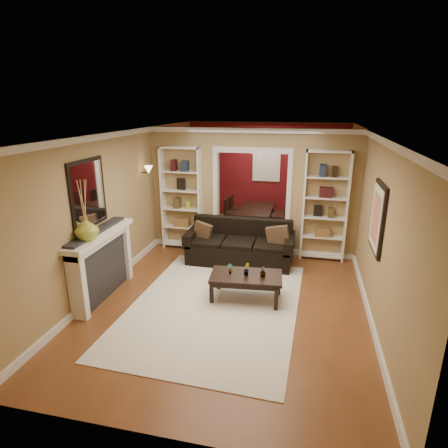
% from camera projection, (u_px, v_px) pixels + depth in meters
% --- Properties ---
extents(floor, '(8.00, 8.00, 0.00)m').
position_uv_depth(floor, '(241.00, 271.00, 7.41)').
color(floor, brown).
rests_on(floor, ground).
extents(ceiling, '(8.00, 8.00, 0.00)m').
position_uv_depth(ceiling, '(243.00, 132.00, 6.59)').
color(ceiling, white).
rests_on(ceiling, ground).
extents(wall_back, '(8.00, 0.00, 8.00)m').
position_uv_depth(wall_back, '(266.00, 171.00, 10.72)').
color(wall_back, '#A58857').
rests_on(wall_back, ground).
extents(wall_front, '(8.00, 0.00, 8.00)m').
position_uv_depth(wall_front, '(163.00, 319.00, 3.29)').
color(wall_front, '#A58857').
rests_on(wall_front, ground).
extents(wall_left, '(0.00, 8.00, 8.00)m').
position_uv_depth(wall_left, '(131.00, 199.00, 7.48)').
color(wall_left, '#A58857').
rests_on(wall_left, ground).
extents(wall_right, '(0.00, 8.00, 8.00)m').
position_uv_depth(wall_right, '(369.00, 213.00, 6.53)').
color(wall_right, '#A58857').
rests_on(wall_right, ground).
extents(partition_wall, '(4.50, 0.15, 2.70)m').
position_uv_depth(partition_wall, '(252.00, 192.00, 8.12)').
color(partition_wall, '#A58857').
rests_on(partition_wall, floor).
extents(red_back_panel, '(4.44, 0.04, 2.64)m').
position_uv_depth(red_back_panel, '(266.00, 172.00, 10.70)').
color(red_back_panel, maroon).
rests_on(red_back_panel, floor).
extents(dining_window, '(0.78, 0.03, 0.98)m').
position_uv_depth(dining_window, '(266.00, 164.00, 10.60)').
color(dining_window, '#8CA5CC').
rests_on(dining_window, wall_back).
extents(area_rug, '(2.78, 3.80, 0.01)m').
position_uv_depth(area_rug, '(215.00, 305.00, 6.15)').
color(area_rug, white).
rests_on(area_rug, floor).
extents(sofa, '(2.21, 0.96, 0.87)m').
position_uv_depth(sofa, '(240.00, 243.00, 7.73)').
color(sofa, black).
rests_on(sofa, floor).
extents(pillow_left, '(0.39, 0.18, 0.37)m').
position_uv_depth(pillow_left, '(203.00, 232.00, 7.82)').
color(pillow_left, brown).
rests_on(pillow_left, sofa).
extents(pillow_right, '(0.45, 0.17, 0.44)m').
position_uv_depth(pillow_right, '(278.00, 236.00, 7.48)').
color(pillow_right, brown).
rests_on(pillow_right, sofa).
extents(coffee_table, '(1.24, 0.75, 0.45)m').
position_uv_depth(coffee_table, '(246.00, 287.00, 6.29)').
color(coffee_table, black).
rests_on(coffee_table, floor).
extents(plant_left, '(0.11, 0.09, 0.17)m').
position_uv_depth(plant_left, '(230.00, 269.00, 6.25)').
color(plant_left, '#336626').
rests_on(plant_left, coffee_table).
extents(plant_center, '(0.11, 0.12, 0.21)m').
position_uv_depth(plant_center, '(246.00, 269.00, 6.19)').
color(plant_center, '#336626').
rests_on(plant_center, coffee_table).
extents(plant_right, '(0.12, 0.12, 0.19)m').
position_uv_depth(plant_right, '(263.00, 271.00, 6.14)').
color(plant_right, '#336626').
rests_on(plant_right, coffee_table).
extents(bookshelf_left, '(0.90, 0.30, 2.30)m').
position_uv_depth(bookshelf_left, '(182.00, 199.00, 8.35)').
color(bookshelf_left, white).
rests_on(bookshelf_left, floor).
extents(bookshelf_right, '(0.90, 0.30, 2.30)m').
position_uv_depth(bookshelf_right, '(325.00, 207.00, 7.70)').
color(bookshelf_right, white).
rests_on(bookshelf_right, floor).
extents(fireplace, '(0.32, 1.70, 1.16)m').
position_uv_depth(fireplace, '(104.00, 265.00, 6.28)').
color(fireplace, white).
rests_on(fireplace, floor).
extents(vase, '(0.47, 0.47, 0.37)m').
position_uv_depth(vase, '(86.00, 228.00, 5.71)').
color(vase, '#A0AD37').
rests_on(vase, fireplace).
extents(mirror, '(0.03, 0.95, 1.10)m').
position_uv_depth(mirror, '(88.00, 194.00, 5.94)').
color(mirror, silver).
rests_on(mirror, wall_left).
extents(wall_sconce, '(0.18, 0.18, 0.22)m').
position_uv_depth(wall_sconce, '(146.00, 171.00, 7.82)').
color(wall_sconce, '#FFE0A5').
rests_on(wall_sconce, wall_left).
extents(framed_art, '(0.04, 0.85, 1.05)m').
position_uv_depth(framed_art, '(377.00, 218.00, 5.55)').
color(framed_art, black).
rests_on(framed_art, wall_right).
extents(dining_table, '(1.51, 0.84, 0.53)m').
position_uv_depth(dining_table, '(257.00, 218.00, 10.00)').
color(dining_table, black).
rests_on(dining_table, floor).
extents(dining_chair_nw, '(0.50, 0.50, 0.86)m').
position_uv_depth(dining_chair_nw, '(235.00, 214.00, 9.79)').
color(dining_chair_nw, black).
rests_on(dining_chair_nw, floor).
extents(dining_chair_ne, '(0.44, 0.44, 0.87)m').
position_uv_depth(dining_chair_ne, '(277.00, 216.00, 9.56)').
color(dining_chair_ne, black).
rests_on(dining_chair_ne, floor).
extents(dining_chair_sw, '(0.47, 0.47, 0.80)m').
position_uv_depth(dining_chair_sw, '(239.00, 209.00, 10.36)').
color(dining_chair_sw, black).
rests_on(dining_chair_sw, floor).
extents(dining_chair_se, '(0.43, 0.43, 0.76)m').
position_uv_depth(dining_chair_se, '(279.00, 212.00, 10.13)').
color(dining_chair_se, black).
rests_on(dining_chair_se, floor).
extents(chandelier, '(0.50, 0.50, 0.30)m').
position_uv_depth(chandelier, '(261.00, 152.00, 9.31)').
color(chandelier, '#302216').
rests_on(chandelier, ceiling).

